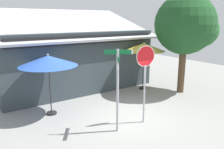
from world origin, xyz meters
name	(u,v)px	position (x,y,z in m)	size (l,w,h in m)	color
ground_plane	(128,117)	(0.00, 0.00, -0.05)	(28.00, 28.00, 0.10)	gray
cafe_building	(70,57)	(0.02, 5.83, 1.78)	(9.29, 5.48, 4.71)	#333D42
street_sign_post	(118,82)	(-1.13, -0.82, 1.89)	(0.87, 0.82, 3.05)	#A8AAB2
stop_sign	(145,70)	(0.18, -0.80, 2.17)	(0.80, 0.14, 3.09)	#A8AAB2
patio_umbrella_royal_blue_left	(48,61)	(-2.60, 2.08, 2.35)	(2.44, 2.44, 2.66)	black
patio_umbrella_mustard_center	(144,47)	(3.22, 2.63, 2.48)	(2.40, 2.40, 2.78)	black
shade_tree	(188,26)	(4.73, 0.91, 3.72)	(3.44, 3.24, 5.41)	brown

